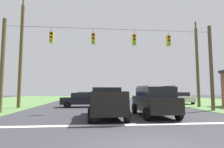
{
  "coord_description": "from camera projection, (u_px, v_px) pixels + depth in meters",
  "views": [
    {
      "loc": [
        -1.61,
        -5.68,
        1.75
      ],
      "look_at": [
        -0.05,
        10.69,
        3.26
      ],
      "focal_mm": 28.89,
      "sensor_mm": 36.0,
      "label": 1
    }
  ],
  "objects": [
    {
      "name": "utility_pole_near_left",
      "position": [
        21.0,
        54.0,
        18.4
      ],
      "size": [
        0.33,
        1.89,
        11.36
      ],
      "color": "brown",
      "rests_on": "ground"
    },
    {
      "name": "stop_bar_stripe",
      "position": [
        126.0,
        125.0,
        9.18
      ],
      "size": [
        14.96,
        0.45,
        0.01
      ],
      "primitive_type": "cube",
      "color": "white",
      "rests_on": "ground"
    },
    {
      "name": "distant_car_oncoming",
      "position": [
        84.0,
        96.0,
        30.22
      ],
      "size": [
        4.37,
        2.15,
        1.52
      ],
      "color": "navy",
      "rests_on": "ground"
    },
    {
      "name": "distant_car_far_parked",
      "position": [
        82.0,
        100.0,
        19.15
      ],
      "size": [
        4.34,
        2.1,
        1.52
      ],
      "color": "black",
      "rests_on": "ground"
    },
    {
      "name": "pickup_truck",
      "position": [
        107.0,
        102.0,
        11.79
      ],
      "size": [
        2.28,
        5.4,
        1.95
      ],
      "color": "black",
      "rests_on": "ground"
    },
    {
      "name": "overhead_signal_span",
      "position": [
        113.0,
        61.0,
        15.18
      ],
      "size": [
        17.93,
        0.31,
        7.58
      ],
      "color": "brown",
      "rests_on": "ground"
    },
    {
      "name": "lane_dash_2",
      "position": [
        105.0,
        102.0,
        27.52
      ],
      "size": [
        2.5,
        0.15,
        0.01
      ],
      "primitive_type": "cube",
      "rotation": [
        0.0,
        0.0,
        1.57
      ],
      "color": "white",
      "rests_on": "ground"
    },
    {
      "name": "lane_dash_3",
      "position": [
        103.0,
        99.0,
        35.49
      ],
      "size": [
        2.5,
        0.15,
        0.01
      ],
      "primitive_type": "cube",
      "rotation": [
        0.0,
        0.0,
        1.57
      ],
      "color": "white",
      "rests_on": "ground"
    },
    {
      "name": "lane_dash_1",
      "position": [
        108.0,
        105.0,
        21.91
      ],
      "size": [
        2.5,
        0.15,
        0.01
      ],
      "primitive_type": "cube",
      "rotation": [
        0.0,
        0.0,
        1.57
      ],
      "color": "white",
      "rests_on": "ground"
    },
    {
      "name": "distant_car_crossing_white",
      "position": [
        180.0,
        98.0,
        24.06
      ],
      "size": [
        2.29,
        4.43,
        1.52
      ],
      "color": "silver",
      "rests_on": "ground"
    },
    {
      "name": "suv_black",
      "position": [
        154.0,
        101.0,
        12.25
      ],
      "size": [
        2.22,
        4.81,
        2.05
      ],
      "color": "black",
      "rests_on": "ground"
    },
    {
      "name": "lane_dash_0",
      "position": [
        114.0,
        111.0,
        15.12
      ],
      "size": [
        2.5,
        0.15,
        0.01
      ],
      "primitive_type": "cube",
      "rotation": [
        0.0,
        0.0,
        1.57
      ],
      "color": "white",
      "rests_on": "ground"
    },
    {
      "name": "ground_plane",
      "position": [
        146.0,
        147.0,
        5.63
      ],
      "size": [
        120.0,
        120.0,
        0.0
      ],
      "primitive_type": "plane",
      "color": "#333338"
    },
    {
      "name": "utility_pole_mid_right",
      "position": [
        197.0,
        66.0,
        19.41
      ],
      "size": [
        0.31,
        1.96,
        9.3
      ],
      "color": "brown",
      "rests_on": "ground"
    },
    {
      "name": "lane_dash_4",
      "position": [
        101.0,
        97.0,
        46.58
      ],
      "size": [
        2.5,
        0.15,
        0.01
      ],
      "primitive_type": "cube",
      "rotation": [
        0.0,
        0.0,
        1.57
      ],
      "color": "white",
      "rests_on": "ground"
    }
  ]
}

